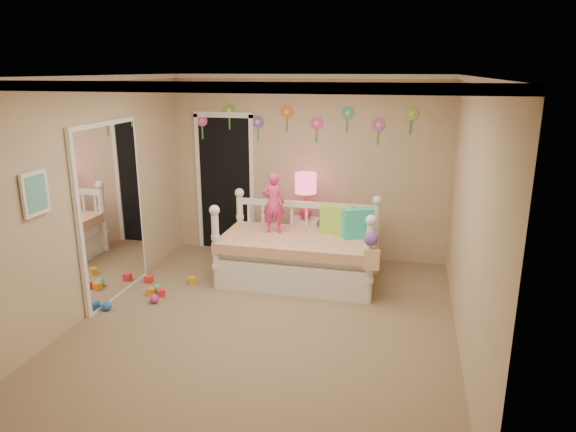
% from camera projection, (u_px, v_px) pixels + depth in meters
% --- Properties ---
extents(floor, '(4.00, 4.50, 0.01)m').
position_uv_depth(floor, '(267.00, 322.00, 5.66)').
color(floor, '#7F684C').
rests_on(floor, ground).
extents(ceiling, '(4.00, 4.50, 0.01)m').
position_uv_depth(ceiling, '(263.00, 76.00, 4.95)').
color(ceiling, white).
rests_on(ceiling, floor).
extents(back_wall, '(4.00, 0.01, 2.60)m').
position_uv_depth(back_wall, '(308.00, 168.00, 7.41)').
color(back_wall, tan).
rests_on(back_wall, floor).
extents(left_wall, '(0.01, 4.50, 2.60)m').
position_uv_depth(left_wall, '(91.00, 197.00, 5.74)').
color(left_wall, tan).
rests_on(left_wall, floor).
extents(right_wall, '(0.01, 4.50, 2.60)m').
position_uv_depth(right_wall, '(470.00, 220.00, 4.86)').
color(right_wall, tan).
rests_on(right_wall, floor).
extents(crown_molding, '(4.00, 4.50, 0.06)m').
position_uv_depth(crown_molding, '(264.00, 79.00, 4.96)').
color(crown_molding, white).
rests_on(crown_molding, ceiling).
extents(daybed, '(2.00, 1.08, 1.08)m').
position_uv_depth(daybed, '(298.00, 241.00, 6.64)').
color(daybed, white).
rests_on(daybed, floor).
extents(pillow_turquoise, '(0.40, 0.28, 0.38)m').
position_uv_depth(pillow_turquoise, '(358.00, 224.00, 6.52)').
color(pillow_turquoise, '#25BB96').
rests_on(pillow_turquoise, daybed).
extents(pillow_lime, '(0.42, 0.24, 0.38)m').
position_uv_depth(pillow_lime, '(336.00, 220.00, 6.67)').
color(pillow_lime, '#A0DA42').
rests_on(pillow_lime, daybed).
extents(child, '(0.32, 0.25, 0.79)m').
position_uv_depth(child, '(273.00, 203.00, 6.70)').
color(child, '#F5377E').
rests_on(child, daybed).
extents(nightstand, '(0.39, 0.30, 0.63)m').
position_uv_depth(nightstand, '(305.00, 240.00, 7.39)').
color(nightstand, white).
rests_on(nightstand, floor).
extents(table_lamp, '(0.30, 0.30, 0.65)m').
position_uv_depth(table_lamp, '(306.00, 189.00, 7.18)').
color(table_lamp, '#D81C4B').
rests_on(table_lamp, nightstand).
extents(closet_doorway, '(0.90, 0.04, 2.07)m').
position_uv_depth(closet_doorway, '(225.00, 182.00, 7.74)').
color(closet_doorway, black).
rests_on(closet_doorway, back_wall).
extents(flower_decals, '(3.40, 0.02, 0.50)m').
position_uv_depth(flower_decals, '(302.00, 123.00, 7.24)').
color(flower_decals, '#B2668C').
rests_on(flower_decals, back_wall).
extents(mirror_closet, '(0.07, 1.30, 2.10)m').
position_uv_depth(mirror_closet, '(112.00, 212.00, 6.08)').
color(mirror_closet, white).
rests_on(mirror_closet, left_wall).
extents(wall_picture, '(0.05, 0.34, 0.42)m').
position_uv_depth(wall_picture, '(35.00, 193.00, 4.83)').
color(wall_picture, white).
rests_on(wall_picture, left_wall).
extents(hanging_bag, '(0.20, 0.16, 0.36)m').
position_uv_depth(hanging_bag, '(370.00, 252.00, 5.89)').
color(hanging_bag, beige).
rests_on(hanging_bag, daybed).
extents(toy_scatter, '(1.02, 1.42, 0.11)m').
position_uv_depth(toy_scatter, '(148.00, 292.00, 6.29)').
color(toy_scatter, '#996666').
rests_on(toy_scatter, floor).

